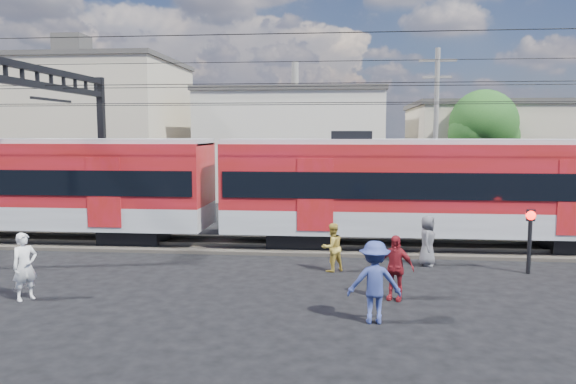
% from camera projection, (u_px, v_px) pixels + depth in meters
% --- Properties ---
extents(ground, '(120.00, 120.00, 0.00)m').
position_uv_depth(ground, '(281.00, 312.00, 13.84)').
color(ground, black).
rests_on(ground, ground).
extents(track_bed, '(70.00, 3.40, 0.12)m').
position_uv_depth(track_bed, '(304.00, 245.00, 21.75)').
color(track_bed, '#2D2823').
rests_on(track_bed, ground).
extents(rail_near, '(70.00, 0.12, 0.12)m').
position_uv_depth(rail_near, '(303.00, 246.00, 21.00)').
color(rail_near, '#59544C').
rests_on(rail_near, track_bed).
extents(rail_far, '(70.00, 0.12, 0.12)m').
position_uv_depth(rail_far, '(305.00, 239.00, 22.48)').
color(rail_far, '#59544C').
rests_on(rail_far, track_bed).
extents(commuter_train, '(50.30, 3.08, 4.17)m').
position_uv_depth(commuter_train, '(442.00, 187.00, 20.99)').
color(commuter_train, black).
rests_on(commuter_train, ground).
extents(catenary, '(70.00, 9.30, 7.52)m').
position_uv_depth(catenary, '(85.00, 114.00, 22.06)').
color(catenary, black).
rests_on(catenary, ground).
extents(building_west, '(14.28, 10.20, 9.30)m').
position_uv_depth(building_west, '(75.00, 129.00, 38.76)').
color(building_west, tan).
rests_on(building_west, ground).
extents(building_midwest, '(12.24, 12.24, 7.30)m').
position_uv_depth(building_midwest, '(295.00, 143.00, 40.36)').
color(building_midwest, '#BDB6A5').
rests_on(building_midwest, ground).
extents(building_mideast, '(16.32, 10.20, 6.30)m').
position_uv_depth(building_mideast, '(540.00, 152.00, 35.88)').
color(building_mideast, tan).
rests_on(building_mideast, ground).
extents(utility_pole_mid, '(1.80, 0.24, 8.50)m').
position_uv_depth(utility_pole_mid, '(436.00, 130.00, 27.61)').
color(utility_pole_mid, slate).
rests_on(utility_pole_mid, ground).
extents(tree_near, '(3.82, 3.64, 6.72)m').
position_uv_depth(tree_near, '(487.00, 128.00, 30.35)').
color(tree_near, '#382619').
rests_on(tree_near, ground).
extents(pedestrian_a, '(0.73, 0.78, 1.80)m').
position_uv_depth(pedestrian_a, '(25.00, 266.00, 14.82)').
color(pedestrian_a, silver).
rests_on(pedestrian_a, ground).
extents(pedestrian_b, '(0.96, 0.92, 1.55)m').
position_uv_depth(pedestrian_b, '(332.00, 247.00, 17.86)').
color(pedestrian_b, gold).
rests_on(pedestrian_b, ground).
extents(pedestrian_c, '(1.28, 0.78, 1.93)m').
position_uv_depth(pedestrian_c, '(374.00, 282.00, 13.02)').
color(pedestrian_c, navy).
rests_on(pedestrian_c, ground).
extents(pedestrian_d, '(1.10, 0.73, 1.74)m').
position_uv_depth(pedestrian_d, '(395.00, 268.00, 14.82)').
color(pedestrian_d, maroon).
rests_on(pedestrian_d, ground).
extents(pedestrian_e, '(0.72, 0.93, 1.68)m').
position_uv_depth(pedestrian_e, '(427.00, 241.00, 18.60)').
color(pedestrian_e, '#4A494E').
rests_on(pedestrian_e, ground).
extents(crossing_signal, '(0.30, 0.30, 2.04)m').
position_uv_depth(crossing_signal, '(530.00, 229.00, 17.49)').
color(crossing_signal, black).
rests_on(crossing_signal, ground).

